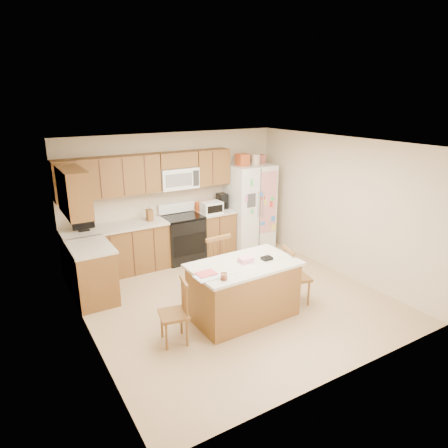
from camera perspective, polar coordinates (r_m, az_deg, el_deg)
ground at (r=6.63m, az=1.41°, el=-10.61°), size 4.50×4.50×0.00m
room_shell at (r=6.08m, az=1.51°, el=1.43°), size 4.60×4.60×2.52m
cabinetry at (r=7.40m, az=-12.50°, el=-0.26°), size 3.36×1.56×2.15m
stove at (r=8.00m, az=-5.97°, el=-1.88°), size 0.76×0.65×1.13m
refrigerator at (r=8.56m, az=3.68°, el=2.62°), size 0.90×0.79×2.04m
island at (r=5.95m, az=2.80°, el=-9.38°), size 1.64×0.96×0.95m
windsor_chair_left at (r=5.43m, az=-6.98°, el=-12.59°), size 0.43×0.44×0.89m
windsor_chair_back at (r=6.49m, az=-1.58°, el=-6.19°), size 0.50×0.48×1.09m
windsor_chair_right at (r=6.43m, az=10.09°, el=-7.45°), size 0.46×0.48×0.93m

